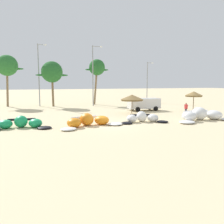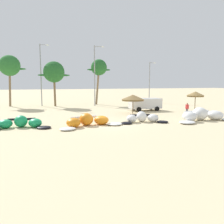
# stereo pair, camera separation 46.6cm
# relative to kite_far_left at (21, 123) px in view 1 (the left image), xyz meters

# --- Properties ---
(ground_plane) EXTENTS (260.00, 260.00, 0.00)m
(ground_plane) POSITION_rel_kite_far_left_xyz_m (8.36, -1.18, -0.43)
(ground_plane) COLOR beige
(kite_far_left) EXTENTS (5.94, 3.03, 1.11)m
(kite_far_left) POSITION_rel_kite_far_left_xyz_m (0.00, 0.00, 0.00)
(kite_far_left) COLOR black
(kite_far_left) RESTS_ON ground
(kite_left) EXTENTS (6.54, 3.70, 1.20)m
(kite_left) POSITION_rel_kite_far_left_xyz_m (6.15, -1.09, 0.03)
(kite_left) COLOR white
(kite_left) RESTS_ON ground
(kite_left_of_center) EXTENTS (5.32, 2.76, 1.12)m
(kite_left_of_center) POSITION_rel_kite_far_left_xyz_m (12.10, -0.84, 0.00)
(kite_left_of_center) COLOR black
(kite_left_of_center) RESTS_ON ground
(kite_center) EXTENTS (7.76, 3.49, 1.44)m
(kite_center) POSITION_rel_kite_far_left_xyz_m (18.84, -2.01, 0.12)
(kite_center) COLOR white
(kite_center) RESTS_ON ground
(beach_umbrella_near_van) EXTENTS (3.08, 3.08, 2.56)m
(beach_umbrella_near_van) POSITION_rel_kite_far_left_xyz_m (13.95, 5.89, 1.72)
(beach_umbrella_near_van) COLOR brown
(beach_umbrella_near_van) RESTS_ON ground
(beach_umbrella_middle) EXTENTS (2.48, 2.48, 2.90)m
(beach_umbrella_middle) POSITION_rel_kite_far_left_xyz_m (23.44, 5.18, 2.09)
(beach_umbrella_middle) COLOR brown
(beach_umbrella_middle) RESTS_ON ground
(parked_van) EXTENTS (4.70, 2.42, 1.84)m
(parked_van) POSITION_rel_kite_far_left_xyz_m (17.01, 8.50, 0.66)
(parked_van) COLOR white
(parked_van) RESTS_ON ground
(person_near_kites) EXTENTS (0.36, 0.24, 1.62)m
(person_near_kites) POSITION_rel_kite_far_left_xyz_m (19.71, 1.92, 0.39)
(person_near_kites) COLOR #383842
(person_near_kites) RESTS_ON ground
(palm_left) EXTENTS (5.41, 3.61, 8.91)m
(palm_left) POSITION_rel_kite_far_left_xyz_m (-2.37, 22.00, 6.60)
(palm_left) COLOR #7F6647
(palm_left) RESTS_ON ground
(palm_left_of_gap) EXTENTS (5.52, 3.68, 7.85)m
(palm_left_of_gap) POSITION_rel_kite_far_left_xyz_m (4.91, 19.56, 5.53)
(palm_left_of_gap) COLOR brown
(palm_left_of_gap) RESTS_ON ground
(palm_center_left) EXTENTS (4.53, 3.02, 8.55)m
(palm_center_left) POSITION_rel_kite_far_left_xyz_m (13.34, 20.58, 6.49)
(palm_center_left) COLOR #7F6647
(palm_center_left) RESTS_ON ground
(lamppost_west_center) EXTENTS (1.64, 0.24, 10.85)m
(lamppost_west_center) POSITION_rel_kite_far_left_xyz_m (2.86, 20.61, 5.53)
(lamppost_west_center) COLOR gray
(lamppost_west_center) RESTS_ON ground
(lamppost_east_center) EXTENTS (1.94, 0.24, 10.65)m
(lamppost_east_center) POSITION_rel_kite_far_left_xyz_m (11.99, 18.10, 5.47)
(lamppost_east_center) COLOR gray
(lamppost_east_center) RESTS_ON ground
(lamppost_east) EXTENTS (1.51, 0.24, 8.47)m
(lamppost_east) POSITION_rel_kite_far_left_xyz_m (24.97, 22.06, 4.31)
(lamppost_east) COLOR gray
(lamppost_east) RESTS_ON ground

